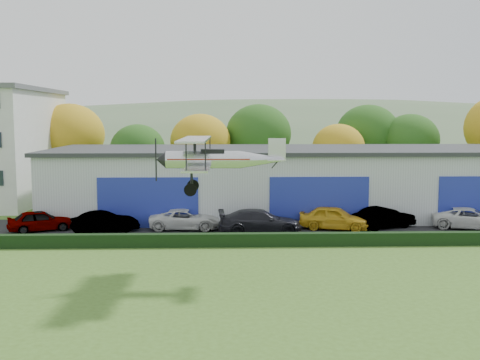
{
  "coord_description": "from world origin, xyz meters",
  "views": [
    {
      "loc": [
        -1.83,
        -17.57,
        7.79
      ],
      "look_at": [
        -0.9,
        11.76,
        4.53
      ],
      "focal_mm": 42.73,
      "sensor_mm": 36.0,
      "label": 1
    }
  ],
  "objects_px": {
    "hangar": "(307,181)",
    "car_5": "(384,218)",
    "car_0": "(40,221)",
    "biplane": "(214,158)",
    "car_1": "(105,222)",
    "car_4": "(334,218)",
    "car_2": "(186,219)",
    "car_3": "(260,222)",
    "car_6": "(471,218)"
  },
  "relations": [
    {
      "from": "hangar",
      "to": "car_5",
      "type": "distance_m",
      "value": 8.21
    },
    {
      "from": "car_0",
      "to": "biplane",
      "type": "xyz_separation_m",
      "value": [
        12.03,
        -11.56,
        5.07
      ]
    },
    {
      "from": "car_1",
      "to": "car_4",
      "type": "xyz_separation_m",
      "value": [
        15.57,
        0.55,
        0.09
      ]
    },
    {
      "from": "car_0",
      "to": "car_2",
      "type": "relative_size",
      "value": 0.85
    },
    {
      "from": "car_3",
      "to": "car_4",
      "type": "xyz_separation_m",
      "value": [
        5.2,
        1.22,
        0.01
      ]
    },
    {
      "from": "car_0",
      "to": "car_5",
      "type": "distance_m",
      "value": 23.71
    },
    {
      "from": "hangar",
      "to": "car_3",
      "type": "distance_m",
      "value": 9.47
    },
    {
      "from": "hangar",
      "to": "car_0",
      "type": "relative_size",
      "value": 9.61
    },
    {
      "from": "car_1",
      "to": "car_2",
      "type": "distance_m",
      "value": 5.42
    },
    {
      "from": "car_2",
      "to": "car_0",
      "type": "bearing_deg",
      "value": 93.97
    },
    {
      "from": "car_2",
      "to": "hangar",
      "type": "bearing_deg",
      "value": -52.38
    },
    {
      "from": "car_0",
      "to": "biplane",
      "type": "relative_size",
      "value": 0.6
    },
    {
      "from": "hangar",
      "to": "car_0",
      "type": "height_order",
      "value": "hangar"
    },
    {
      "from": "car_1",
      "to": "car_4",
      "type": "bearing_deg",
      "value": -111.46
    },
    {
      "from": "hangar",
      "to": "biplane",
      "type": "height_order",
      "value": "biplane"
    },
    {
      "from": "car_0",
      "to": "car_6",
      "type": "distance_m",
      "value": 29.65
    },
    {
      "from": "hangar",
      "to": "car_5",
      "type": "bearing_deg",
      "value": -55.87
    },
    {
      "from": "car_2",
      "to": "car_6",
      "type": "bearing_deg",
      "value": -88.88
    },
    {
      "from": "car_3",
      "to": "car_4",
      "type": "distance_m",
      "value": 5.34
    },
    {
      "from": "car_6",
      "to": "car_3",
      "type": "bearing_deg",
      "value": 113.56
    },
    {
      "from": "car_5",
      "to": "biplane",
      "type": "relative_size",
      "value": 0.64
    },
    {
      "from": "car_2",
      "to": "car_6",
      "type": "distance_m",
      "value": 19.78
    },
    {
      "from": "car_1",
      "to": "car_2",
      "type": "height_order",
      "value": "car_1"
    },
    {
      "from": "biplane",
      "to": "car_3",
      "type": "bearing_deg",
      "value": 75.49
    },
    {
      "from": "car_1",
      "to": "car_6",
      "type": "bearing_deg",
      "value": -112.24
    },
    {
      "from": "car_0",
      "to": "car_4",
      "type": "height_order",
      "value": "car_4"
    },
    {
      "from": "car_4",
      "to": "hangar",
      "type": "bearing_deg",
      "value": 24.99
    },
    {
      "from": "hangar",
      "to": "car_5",
      "type": "height_order",
      "value": "hangar"
    },
    {
      "from": "car_3",
      "to": "car_5",
      "type": "distance_m",
      "value": 8.94
    },
    {
      "from": "car_1",
      "to": "biplane",
      "type": "relative_size",
      "value": 0.62
    },
    {
      "from": "car_6",
      "to": "biplane",
      "type": "height_order",
      "value": "biplane"
    },
    {
      "from": "car_6",
      "to": "biplane",
      "type": "distance_m",
      "value": 21.61
    },
    {
      "from": "car_5",
      "to": "car_6",
      "type": "bearing_deg",
      "value": -118.68
    },
    {
      "from": "car_0",
      "to": "car_6",
      "type": "relative_size",
      "value": 0.82
    },
    {
      "from": "car_5",
      "to": "car_6",
      "type": "distance_m",
      "value": 5.96
    },
    {
      "from": "biplane",
      "to": "car_0",
      "type": "bearing_deg",
      "value": 137.36
    },
    {
      "from": "car_1",
      "to": "car_2",
      "type": "relative_size",
      "value": 0.88
    },
    {
      "from": "car_0",
      "to": "car_5",
      "type": "relative_size",
      "value": 0.94
    },
    {
      "from": "car_5",
      "to": "car_6",
      "type": "xyz_separation_m",
      "value": [
        5.94,
        -0.41,
        -0.02
      ]
    },
    {
      "from": "car_1",
      "to": "car_3",
      "type": "distance_m",
      "value": 10.4
    },
    {
      "from": "car_2",
      "to": "car_3",
      "type": "xyz_separation_m",
      "value": [
        5.03,
        -1.62,
        0.11
      ]
    },
    {
      "from": "car_1",
      "to": "car_4",
      "type": "relative_size",
      "value": 0.91
    },
    {
      "from": "car_1",
      "to": "car_2",
      "type": "xyz_separation_m",
      "value": [
        5.34,
        0.95,
        -0.03
      ]
    },
    {
      "from": "car_1",
      "to": "hangar",
      "type": "bearing_deg",
      "value": -86.2
    },
    {
      "from": "car_4",
      "to": "biplane",
      "type": "bearing_deg",
      "value": 162.53
    },
    {
      "from": "hangar",
      "to": "car_6",
      "type": "bearing_deg",
      "value": -33.98
    },
    {
      "from": "car_1",
      "to": "car_2",
      "type": "bearing_deg",
      "value": -103.36
    },
    {
      "from": "car_3",
      "to": "biplane",
      "type": "height_order",
      "value": "biplane"
    },
    {
      "from": "car_2",
      "to": "car_3",
      "type": "bearing_deg",
      "value": -105.56
    },
    {
      "from": "hangar",
      "to": "biplane",
      "type": "bearing_deg",
      "value": -111.27
    }
  ]
}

